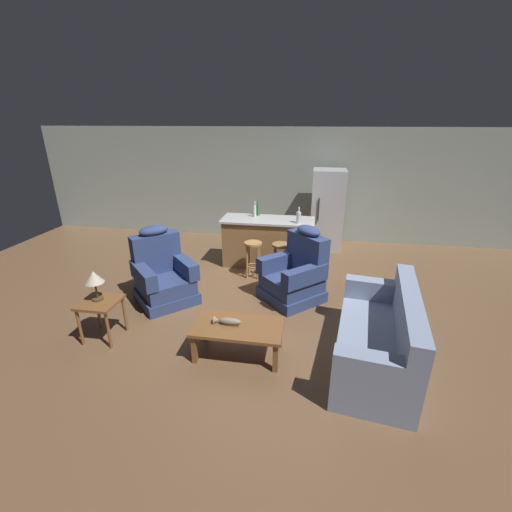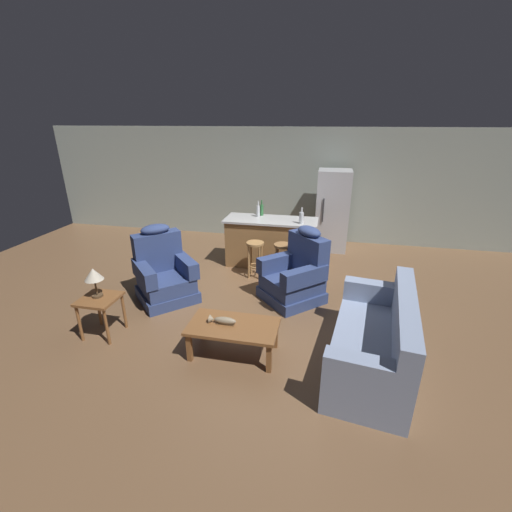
{
  "view_description": "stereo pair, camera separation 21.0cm",
  "coord_description": "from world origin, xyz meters",
  "px_view_note": "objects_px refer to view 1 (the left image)",
  "views": [
    {
      "loc": [
        0.84,
        -5.03,
        2.76
      ],
      "look_at": [
        0.01,
        -0.1,
        0.75
      ],
      "focal_mm": 24.0,
      "sensor_mm": 36.0,
      "label": 1
    },
    {
      "loc": [
        1.05,
        -4.99,
        2.76
      ],
      "look_at": [
        0.01,
        -0.1,
        0.75
      ],
      "focal_mm": 24.0,
      "sensor_mm": 36.0,
      "label": 2
    }
  ],
  "objects_px": {
    "refrigerator": "(327,210)",
    "recliner_near_lamp": "(163,275)",
    "couch": "(380,339)",
    "bottle_short_amber": "(255,211)",
    "coffee_table": "(238,329)",
    "table_lamp": "(94,278)",
    "bar_stool_left": "(253,253)",
    "bottle_tall_green": "(299,217)",
    "kitchen_island": "(268,242)",
    "bottle_wine_dark": "(258,210)",
    "end_table": "(101,308)",
    "recliner_near_island": "(296,274)",
    "fish_figurine": "(227,321)",
    "bar_stool_right": "(281,255)"
  },
  "relations": [
    {
      "from": "recliner_near_lamp",
      "to": "bar_stool_right",
      "type": "height_order",
      "value": "recliner_near_lamp"
    },
    {
      "from": "bar_stool_left",
      "to": "bar_stool_right",
      "type": "relative_size",
      "value": 1.0
    },
    {
      "from": "end_table",
      "to": "coffee_table",
      "type": "bearing_deg",
      "value": -1.36
    },
    {
      "from": "kitchen_island",
      "to": "bar_stool_left",
      "type": "bearing_deg",
      "value": -105.89
    },
    {
      "from": "kitchen_island",
      "to": "bar_stool_left",
      "type": "height_order",
      "value": "kitchen_island"
    },
    {
      "from": "coffee_table",
      "to": "end_table",
      "type": "distance_m",
      "value": 1.85
    },
    {
      "from": "coffee_table",
      "to": "bottle_tall_green",
      "type": "relative_size",
      "value": 3.63
    },
    {
      "from": "recliner_near_island",
      "to": "refrigerator",
      "type": "height_order",
      "value": "refrigerator"
    },
    {
      "from": "table_lamp",
      "to": "refrigerator",
      "type": "relative_size",
      "value": 0.23
    },
    {
      "from": "recliner_near_island",
      "to": "table_lamp",
      "type": "relative_size",
      "value": 2.93
    },
    {
      "from": "couch",
      "to": "bottle_tall_green",
      "type": "bearing_deg",
      "value": -58.36
    },
    {
      "from": "refrigerator",
      "to": "recliner_near_lamp",
      "type": "bearing_deg",
      "value": -131.96
    },
    {
      "from": "coffee_table",
      "to": "refrigerator",
      "type": "bearing_deg",
      "value": 74.66
    },
    {
      "from": "bottle_wine_dark",
      "to": "end_table",
      "type": "bearing_deg",
      "value": -116.93
    },
    {
      "from": "couch",
      "to": "bottle_short_amber",
      "type": "bearing_deg",
      "value": -47.24
    },
    {
      "from": "bottle_tall_green",
      "to": "bottle_short_amber",
      "type": "bearing_deg",
      "value": 160.65
    },
    {
      "from": "couch",
      "to": "bar_stool_left",
      "type": "height_order",
      "value": "couch"
    },
    {
      "from": "table_lamp",
      "to": "bar_stool_left",
      "type": "bearing_deg",
      "value": 52.99
    },
    {
      "from": "coffee_table",
      "to": "recliner_near_lamp",
      "type": "relative_size",
      "value": 0.92
    },
    {
      "from": "fish_figurine",
      "to": "bar_stool_left",
      "type": "distance_m",
      "value": 2.28
    },
    {
      "from": "bar_stool_left",
      "to": "coffee_table",
      "type": "bearing_deg",
      "value": -84.6
    },
    {
      "from": "refrigerator",
      "to": "table_lamp",
      "type": "bearing_deg",
      "value": -126.7
    },
    {
      "from": "recliner_near_lamp",
      "to": "recliner_near_island",
      "type": "distance_m",
      "value": 2.14
    },
    {
      "from": "recliner_near_island",
      "to": "bar_stool_left",
      "type": "height_order",
      "value": "recliner_near_island"
    },
    {
      "from": "table_lamp",
      "to": "bottle_short_amber",
      "type": "xyz_separation_m",
      "value": [
        1.57,
        2.97,
        0.2
      ]
    },
    {
      "from": "recliner_near_island",
      "to": "bottle_short_amber",
      "type": "distance_m",
      "value": 1.84
    },
    {
      "from": "bottle_wine_dark",
      "to": "recliner_near_lamp",
      "type": "bearing_deg",
      "value": -122.0
    },
    {
      "from": "coffee_table",
      "to": "recliner_near_island",
      "type": "height_order",
      "value": "recliner_near_island"
    },
    {
      "from": "recliner_near_lamp",
      "to": "bottle_short_amber",
      "type": "height_order",
      "value": "bottle_short_amber"
    },
    {
      "from": "kitchen_island",
      "to": "refrigerator",
      "type": "height_order",
      "value": "refrigerator"
    },
    {
      "from": "refrigerator",
      "to": "bottle_tall_green",
      "type": "relative_size",
      "value": 5.81
    },
    {
      "from": "kitchen_island",
      "to": "bottle_short_amber",
      "type": "bearing_deg",
      "value": 155.56
    },
    {
      "from": "kitchen_island",
      "to": "bottle_wine_dark",
      "type": "bearing_deg",
      "value": 133.51
    },
    {
      "from": "couch",
      "to": "table_lamp",
      "type": "height_order",
      "value": "table_lamp"
    },
    {
      "from": "coffee_table",
      "to": "bottle_short_amber",
      "type": "relative_size",
      "value": 3.48
    },
    {
      "from": "recliner_near_island",
      "to": "bar_stool_right",
      "type": "bearing_deg",
      "value": -108.72
    },
    {
      "from": "coffee_table",
      "to": "recliner_near_lamp",
      "type": "xyz_separation_m",
      "value": [
        -1.5,
        1.19,
        0.06
      ]
    },
    {
      "from": "couch",
      "to": "refrigerator",
      "type": "xyz_separation_m",
      "value": [
        -0.57,
        3.99,
        0.54
      ]
    },
    {
      "from": "bottle_wine_dark",
      "to": "coffee_table",
      "type": "bearing_deg",
      "value": -85.13
    },
    {
      "from": "bar_stool_left",
      "to": "bottle_tall_green",
      "type": "distance_m",
      "value": 1.08
    },
    {
      "from": "bar_stool_left",
      "to": "bottle_short_amber",
      "type": "distance_m",
      "value": 0.97
    },
    {
      "from": "bottle_tall_green",
      "to": "end_table",
      "type": "bearing_deg",
      "value": -131.92
    },
    {
      "from": "bar_stool_left",
      "to": "fish_figurine",
      "type": "bearing_deg",
      "value": -88.0
    },
    {
      "from": "coffee_table",
      "to": "bottle_tall_green",
      "type": "bearing_deg",
      "value": 78.37
    },
    {
      "from": "coffee_table",
      "to": "end_table",
      "type": "height_order",
      "value": "end_table"
    },
    {
      "from": "couch",
      "to": "bottle_short_amber",
      "type": "height_order",
      "value": "bottle_short_amber"
    },
    {
      "from": "kitchen_island",
      "to": "couch",
      "type": "bearing_deg",
      "value": -58.17
    },
    {
      "from": "kitchen_island",
      "to": "bottle_tall_green",
      "type": "relative_size",
      "value": 5.94
    },
    {
      "from": "coffee_table",
      "to": "recliner_near_lamp",
      "type": "distance_m",
      "value": 1.92
    },
    {
      "from": "couch",
      "to": "end_table",
      "type": "height_order",
      "value": "couch"
    }
  ]
}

